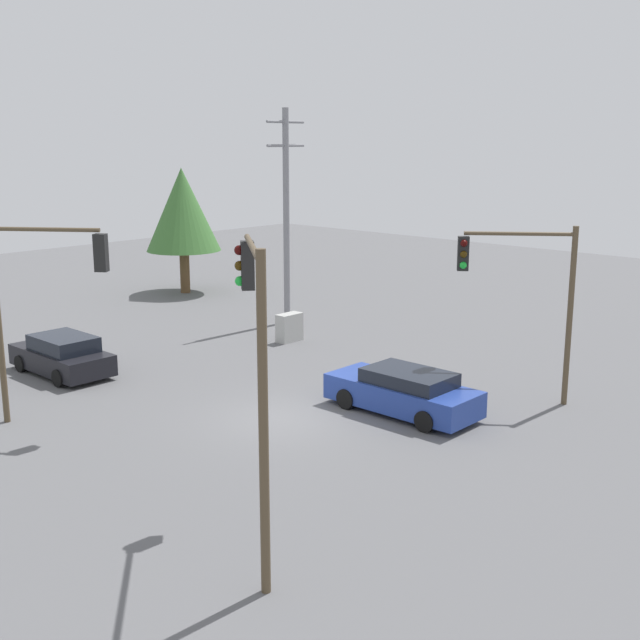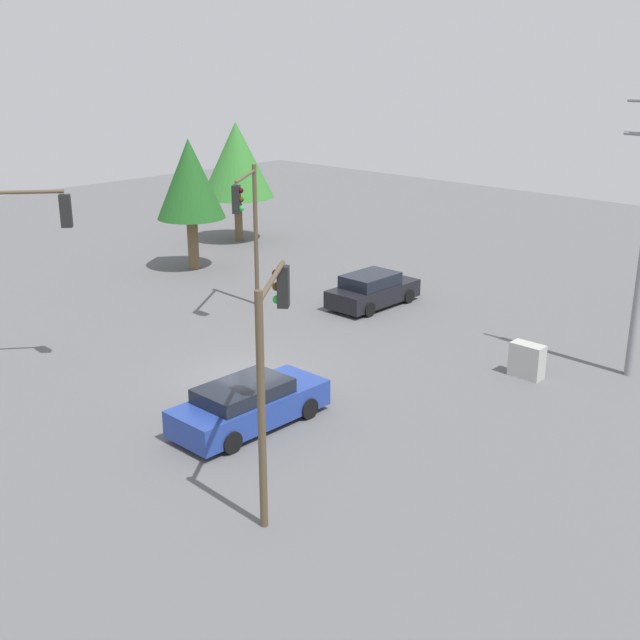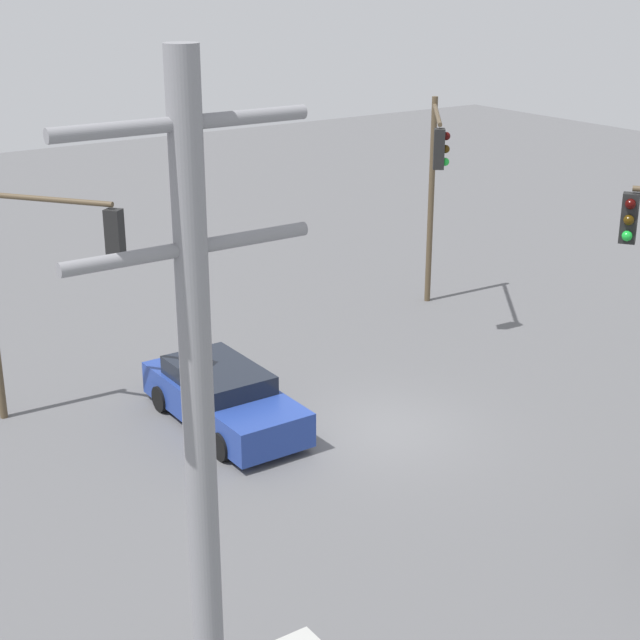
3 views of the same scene
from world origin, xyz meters
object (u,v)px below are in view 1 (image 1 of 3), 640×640
object	(u,v)px
sedan_blue	(403,392)
electrical_cabinet	(289,327)
traffic_signal_aux	(40,287)
sedan_dark	(62,356)
traffic_signal_main	(255,342)
traffic_signal_cross	(524,283)

from	to	relation	value
sedan_blue	electrical_cabinet	distance (m)	9.64
traffic_signal_aux	electrical_cabinet	xyz separation A→B (m)	(-11.70, -1.77, -3.48)
sedan_dark	sedan_blue	size ratio (longest dim) A/B	0.88
traffic_signal_main	traffic_signal_cross	bearing A→B (deg)	-47.41
traffic_signal_cross	electrical_cabinet	world-z (taller)	traffic_signal_cross
sedan_dark	traffic_signal_aux	distance (m)	6.21
sedan_dark	traffic_signal_aux	xyz separation A→B (m)	(2.90, 4.32, 3.39)
sedan_dark	electrical_cabinet	distance (m)	9.17
traffic_signal_cross	traffic_signal_aux	world-z (taller)	traffic_signal_aux
sedan_dark	sedan_blue	distance (m)	12.36
traffic_signal_aux	electrical_cabinet	size ratio (longest dim) A/B	5.13
sedan_blue	traffic_signal_aux	distance (m)	11.02
traffic_signal_main	electrical_cabinet	world-z (taller)	traffic_signal_main
traffic_signal_aux	electrical_cabinet	world-z (taller)	traffic_signal_aux
sedan_dark	electrical_cabinet	world-z (taller)	sedan_dark
traffic_signal_main	electrical_cabinet	distance (m)	17.61
sedan_blue	traffic_signal_cross	world-z (taller)	traffic_signal_cross
sedan_blue	traffic_signal_aux	xyz separation A→B (m)	(7.78, -7.03, 3.39)
sedan_blue	traffic_signal_main	bearing A→B (deg)	-161.56
sedan_blue	traffic_signal_main	distance (m)	9.88
sedan_blue	traffic_signal_cross	distance (m)	4.99
sedan_blue	electrical_cabinet	bearing A→B (deg)	65.97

